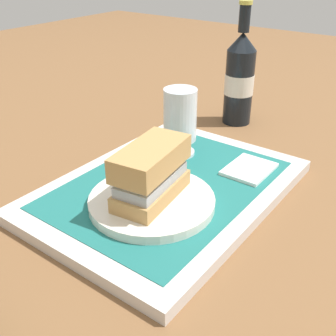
{
  "coord_description": "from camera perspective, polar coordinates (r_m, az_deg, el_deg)",
  "views": [
    {
      "loc": [
        -0.47,
        -0.35,
        0.37
      ],
      "look_at": [
        0.0,
        0.0,
        0.05
      ],
      "focal_mm": 44.38,
      "sensor_mm": 36.0,
      "label": 1
    }
  ],
  "objects": [
    {
      "name": "napkin_folded",
      "position": [
        0.73,
        11.09,
        -0.14
      ],
      "size": [
        0.09,
        0.07,
        0.01
      ],
      "primitive_type": "cube",
      "color": "white",
      "rests_on": "placemat"
    },
    {
      "name": "beer_glass",
      "position": [
        0.75,
        1.67,
        6.89
      ],
      "size": [
        0.06,
        0.06,
        0.12
      ],
      "color": "silver",
      "rests_on": "placemat"
    },
    {
      "name": "sandwich",
      "position": [
        0.6,
        -2.16,
        -0.44
      ],
      "size": [
        0.14,
        0.08,
        0.08
      ],
      "rotation": [
        0.0,
        0.0,
        0.14
      ],
      "color": "tan",
      "rests_on": "plate"
    },
    {
      "name": "tray",
      "position": [
        0.69,
        0.0,
        -2.92
      ],
      "size": [
        0.44,
        0.32,
        0.02
      ],
      "primitive_type": "cube",
      "color": "silver",
      "rests_on": "ground_plane"
    },
    {
      "name": "ground_plane",
      "position": [
        0.69,
        0.0,
        -3.62
      ],
      "size": [
        3.0,
        3.0,
        0.0
      ],
      "primitive_type": "plane",
      "color": "brown"
    },
    {
      "name": "beer_bottle",
      "position": [
        0.96,
        9.8,
        12.08
      ],
      "size": [
        0.07,
        0.07,
        0.27
      ],
      "color": "black",
      "rests_on": "ground_plane"
    },
    {
      "name": "placemat",
      "position": [
        0.68,
        0.0,
        -2.16
      ],
      "size": [
        0.38,
        0.27,
        0.0
      ],
      "primitive_type": "cube",
      "color": "#1E6B66",
      "rests_on": "tray"
    },
    {
      "name": "plate",
      "position": [
        0.63,
        -2.24,
        -4.58
      ],
      "size": [
        0.19,
        0.19,
        0.01
      ],
      "primitive_type": "cylinder",
      "color": "silver",
      "rests_on": "placemat"
    }
  ]
}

